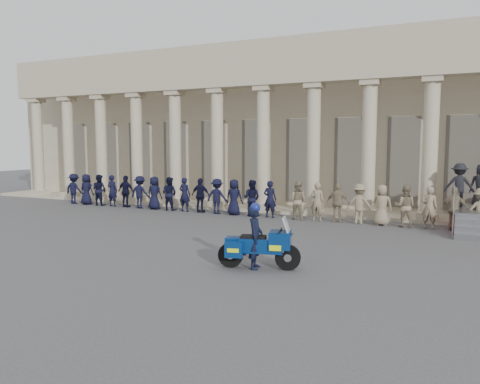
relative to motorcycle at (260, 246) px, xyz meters
name	(u,v)px	position (x,y,z in m)	size (l,w,h in m)	color
ground	(210,244)	(-2.77, 2.19, -0.64)	(90.00, 90.00, 0.00)	#444447
building	(324,126)	(-2.77, 16.93, 3.89)	(40.00, 12.50, 9.00)	tan
officer_rank	(244,198)	(-4.39, 8.54, 0.23)	(22.76, 0.66, 1.73)	black
motorcycle	(260,246)	(0.00, 0.00, 0.00)	(2.26, 1.16, 1.47)	black
rider	(255,236)	(-0.12, -0.03, 0.27)	(0.56, 0.72, 1.84)	black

